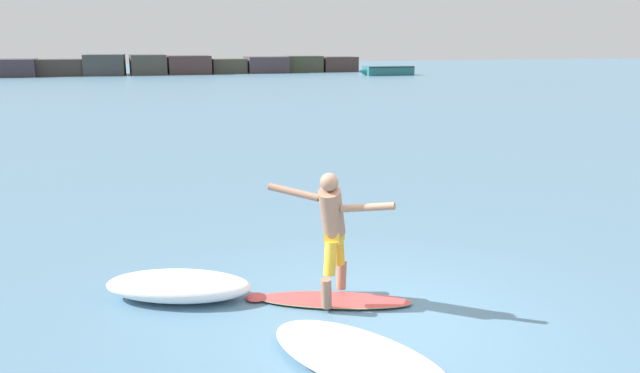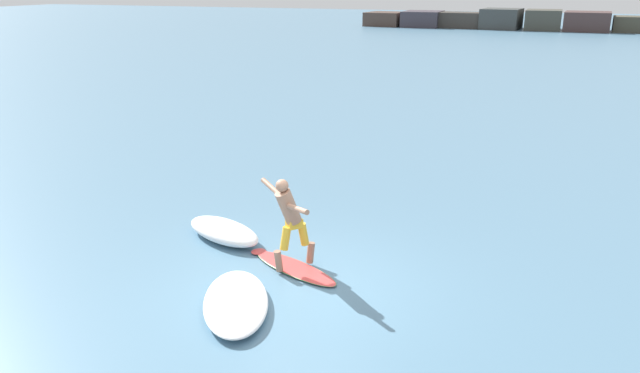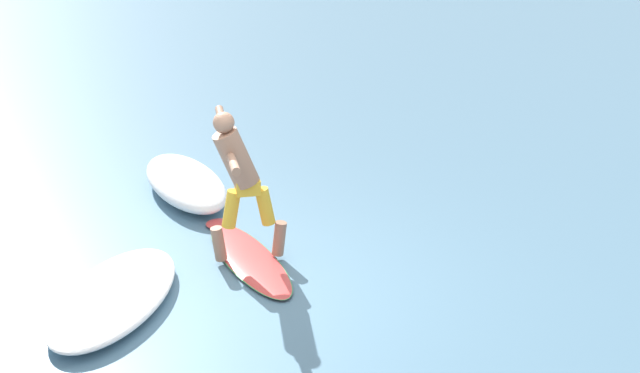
% 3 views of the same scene
% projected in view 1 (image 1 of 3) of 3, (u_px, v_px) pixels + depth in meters
% --- Properties ---
extents(ground_plane, '(200.00, 200.00, 0.00)m').
position_uv_depth(ground_plane, '(374.00, 318.00, 7.58)').
color(ground_plane, slate).
extents(rock_jetty_breakwater, '(42.17, 4.89, 2.07)m').
position_uv_depth(rock_jetty_breakwater, '(160.00, 66.00, 65.37)').
color(rock_jetty_breakwater, '#493830').
rests_on(rock_jetty_breakwater, ground).
extents(surfboard, '(2.15, 1.32, 0.20)m').
position_uv_depth(surfboard, '(331.00, 300.00, 8.04)').
color(surfboard, '#D64745').
rests_on(surfboard, ground).
extents(surfer, '(1.34, 1.06, 1.70)m').
position_uv_depth(surfer, '(332.00, 226.00, 7.72)').
color(surfer, '#956B54').
rests_on(surfer, surfboard).
extents(fishing_boat_near_jetty, '(6.02, 2.06, 0.92)m').
position_uv_depth(fishing_boat_near_jetty, '(386.00, 70.00, 63.31)').
color(fishing_boat_near_jetty, '#256467').
rests_on(fishing_boat_near_jetty, ground).
extents(wave_foam_at_tail, '(2.08, 1.49, 0.36)m').
position_uv_depth(wave_foam_at_tail, '(179.00, 286.00, 8.11)').
color(wave_foam_at_tail, white).
rests_on(wave_foam_at_tail, ground).
extents(wave_foam_at_nose, '(1.95, 2.44, 0.22)m').
position_uv_depth(wave_foam_at_nose, '(358.00, 357.00, 6.42)').
color(wave_foam_at_nose, white).
rests_on(wave_foam_at_nose, ground).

